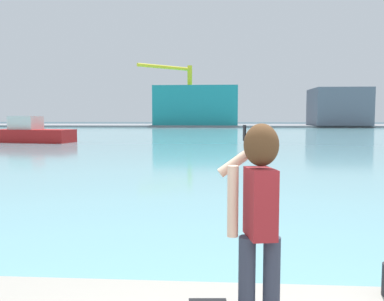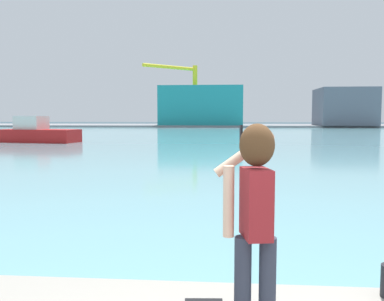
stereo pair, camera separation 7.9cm
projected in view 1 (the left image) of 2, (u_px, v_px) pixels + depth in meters
name	position (u px, v px, depth m)	size (l,w,h in m)	color
ground_plane	(225.00, 135.00, 52.18)	(220.00, 220.00, 0.00)	#334751
harbor_water	(225.00, 134.00, 54.17)	(140.00, 100.00, 0.02)	#6BA8B2
far_shore_dock	(223.00, 126.00, 93.91)	(140.00, 20.00, 0.40)	gray
person_photographer	(259.00, 207.00, 3.31)	(0.53, 0.55, 1.74)	#2D3342
boat_moored	(33.00, 133.00, 36.45)	(7.22, 3.72, 2.32)	#B21919
warehouse_left	(196.00, 106.00, 89.56)	(17.78, 9.40, 8.36)	teal
warehouse_right	(338.00, 107.00, 86.72)	(11.12, 11.01, 7.73)	slate
port_crane	(182.00, 86.00, 86.37)	(10.21, 9.45, 12.66)	yellow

